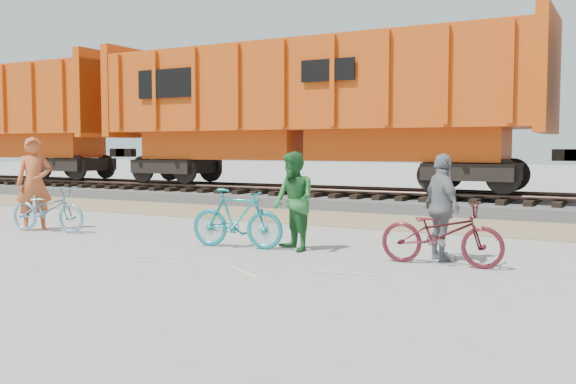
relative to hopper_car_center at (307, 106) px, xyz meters
name	(u,v)px	position (x,y,z in m)	size (l,w,h in m)	color
ground	(243,255)	(3.36, -9.00, -3.01)	(120.00, 120.00, 0.00)	#9E9E99
gravel_strip	(368,220)	(3.36, -3.50, -3.00)	(120.00, 3.00, 0.02)	#9E8A62
ballast_bed	(413,203)	(3.36, 0.00, -2.86)	(120.00, 4.00, 0.30)	slate
track	(413,192)	(3.36, 0.00, -2.53)	(120.00, 2.60, 0.24)	black
hopper_car_center	(307,106)	(0.00, 0.00, 0.00)	(14.00, 3.13, 4.65)	black
bicycle_blue	(48,209)	(-1.71, -8.46, -2.54)	(0.62, 1.79, 0.94)	#6AA2BA
bicycle_teal	(237,218)	(2.86, -8.39, -2.49)	(0.48, 1.71, 1.02)	teal
bicycle_maroon	(441,233)	(6.40, -8.34, -2.53)	(0.63, 1.81, 0.95)	#53181F
person_solo	(34,184)	(-2.21, -8.36, -2.03)	(0.71, 0.47, 1.95)	#BC552B
person_man	(293,201)	(3.86, -8.19, -2.17)	(0.81, 0.63, 1.67)	#24652C
person_woman	(442,207)	(6.30, -7.94, -2.19)	(0.96, 0.40, 1.64)	gray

